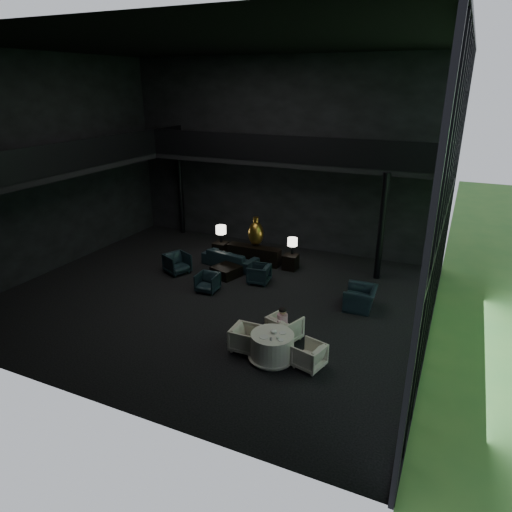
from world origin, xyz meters
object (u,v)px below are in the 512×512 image
at_px(dining_chair_east, 309,355).
at_px(lounge_armchair_south, 208,282).
at_px(table_lamp_left, 221,230).
at_px(child, 282,318).
at_px(window_armchair, 361,294).
at_px(lounge_armchair_east, 259,273).
at_px(lounge_armchair_west, 177,261).
at_px(side_table_right, 290,262).
at_px(dining_chair_north, 285,325).
at_px(console, 254,255).
at_px(table_lamp_right, 292,243).
at_px(dining_chair_west, 246,338).
at_px(sofa, 230,255).
at_px(side_table_left, 221,249).
at_px(bronze_urn, 256,233).
at_px(coffee_table, 226,271).
at_px(dining_table, 272,348).

bearing_deg(dining_chair_east, lounge_armchair_south, -106.61).
relative_size(table_lamp_left, child, 1.13).
bearing_deg(window_armchair, lounge_armchair_east, -100.54).
bearing_deg(lounge_armchair_south, lounge_armchair_west, 150.40).
xyz_separation_m(side_table_right, lounge_armchair_east, (-0.60, -1.73, 0.09)).
xyz_separation_m(dining_chair_north, dining_chair_east, (1.06, -1.01, -0.10)).
xyz_separation_m(lounge_armchair_south, window_armchair, (5.20, 0.95, 0.15)).
relative_size(console, window_armchair, 1.93).
relative_size(table_lamp_right, child, 1.02).
relative_size(dining_chair_west, child, 1.20).
relative_size(sofa, lounge_armchair_west, 2.61).
bearing_deg(dining_chair_east, dining_chair_north, -118.40).
bearing_deg(console, side_table_left, 175.95).
bearing_deg(side_table_right, bronze_urn, 172.70).
bearing_deg(side_table_right, sofa, -162.92).
bearing_deg(table_lamp_left, dining_chair_east, -46.18).
distance_m(lounge_armchair_west, child, 6.32).
bearing_deg(bronze_urn, side_table_right, -7.30).
xyz_separation_m(side_table_left, lounge_armchair_east, (2.60, -1.84, 0.08)).
bearing_deg(lounge_armchair_south, table_lamp_right, 56.66).
height_order(bronze_urn, lounge_armchair_east, bronze_urn).
height_order(console, coffee_table, console).
distance_m(coffee_table, dining_chair_north, 4.99).
bearing_deg(table_lamp_right, child, -72.44).
height_order(side_table_right, dining_chair_north, dining_chair_north).
bearing_deg(dining_chair_east, sofa, -121.36).
bearing_deg(lounge_armchair_west, console, -21.20).
distance_m(side_table_left, dining_chair_north, 7.13).
bearing_deg(child, table_lamp_left, -47.63).
bearing_deg(side_table_right, dining_chair_east, -65.33).
bearing_deg(child, dining_table, 94.87).
xyz_separation_m(dining_table, dining_chair_east, (1.01, 0.05, 0.03)).
bearing_deg(table_lamp_right, dining_chair_north, -71.76).
distance_m(console, window_armchair, 5.33).
bearing_deg(table_lamp_right, side_table_right, -90.00).
height_order(side_table_right, lounge_armchair_south, lounge_armchair_south).
xyz_separation_m(table_lamp_left, lounge_armchair_south, (1.26, -3.32, -0.78)).
distance_m(side_table_right, dining_chair_west, 6.07).
xyz_separation_m(lounge_armchair_west, dining_table, (5.63, -3.92, -0.16)).
height_order(lounge_armchair_south, coffee_table, lounge_armchair_south).
bearing_deg(lounge_armchair_south, console, 80.89).
distance_m(lounge_armchair_south, coffee_table, 1.46).
distance_m(sofa, lounge_armchair_west, 2.13).
bearing_deg(child, coffee_table, -43.60).
bearing_deg(dining_chair_north, child, 99.30).
height_order(sofa, window_armchair, window_armchair).
xyz_separation_m(side_table_right, lounge_armchair_west, (-3.86, -2.18, 0.18)).
bearing_deg(side_table_left, lounge_armchair_south, -68.93).
distance_m(console, lounge_armchair_west, 3.14).
xyz_separation_m(sofa, dining_chair_north, (4.03, -4.33, -0.04)).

